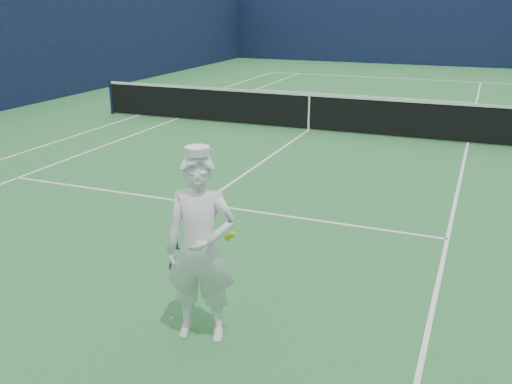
% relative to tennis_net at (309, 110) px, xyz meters
% --- Properties ---
extents(ground, '(80.00, 80.00, 0.00)m').
position_rel_tennis_net_xyz_m(ground, '(0.00, 0.00, -0.55)').
color(ground, '#2B7238').
rests_on(ground, ground).
extents(court_markings, '(11.03, 23.83, 0.01)m').
position_rel_tennis_net_xyz_m(court_markings, '(0.00, 0.00, -0.55)').
color(court_markings, white).
rests_on(court_markings, ground).
extents(windscreen_fence, '(20.12, 36.12, 4.00)m').
position_rel_tennis_net_xyz_m(windscreen_fence, '(0.00, 0.00, 1.45)').
color(windscreen_fence, '#0E1635').
rests_on(windscreen_fence, ground).
extents(tennis_net, '(12.88, 0.09, 1.07)m').
position_rel_tennis_net_xyz_m(tennis_net, '(0.00, 0.00, 0.00)').
color(tennis_net, '#141E4C').
rests_on(tennis_net, ground).
extents(tennis_player, '(0.88, 0.63, 2.06)m').
position_rel_tennis_net_xyz_m(tennis_player, '(1.90, -10.04, 0.45)').
color(tennis_player, white).
rests_on(tennis_player, ground).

